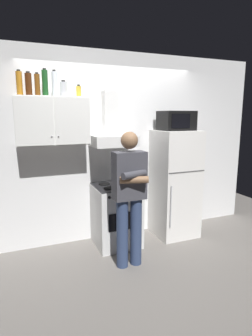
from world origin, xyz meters
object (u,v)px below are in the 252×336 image
range_hood (112,132)px  bottle_liquor_amber (19,83)px  refrigerator (175,184)px  bottle_spice_jar (79,91)px  bottle_beer_brown (37,85)px  bottle_wine_green (45,83)px  stove_oven (116,215)px  cooking_pot (128,182)px  microwave (176,121)px  bottle_vodka_clear (55,84)px  bottle_rum_dark (29,84)px  upper_cabinet (52,121)px  person_standing (129,195)px  bottle_canister_steel (64,89)px

range_hood → bottle_liquor_amber: size_ratio=2.52×
refrigerator → bottle_spice_jar: bearing=174.7°
bottle_beer_brown → bottle_wine_green: 0.10m
stove_oven → cooking_pot: 0.53m
bottle_spice_jar → bottle_beer_brown: bearing=177.8°
cooking_pot → bottle_spice_jar: bearing=156.8°
range_hood → bottle_liquor_amber: bottle_liquor_amber is taller
stove_oven → microwave: microwave is taller
bottle_spice_jar → bottle_wine_green: size_ratio=0.47×
microwave → bottle_spice_jar: bottle_spice_jar is taller
refrigerator → bottle_beer_brown: 2.36m
bottle_vodka_clear → cooking_pot: bearing=-13.9°
stove_oven → range_hood: range_hood is taller
bottle_spice_jar → bottle_rum_dark: bearing=-179.0°
upper_cabinet → cooking_pot: (0.93, -0.24, -0.82)m
upper_cabinet → bottle_vodka_clear: (0.05, -0.02, 0.45)m
upper_cabinet → bottle_rum_dark: (-0.26, -0.01, 0.43)m
microwave → bottle_liquor_amber: bearing=176.7°
range_hood → stove_oven: bearing=-90.0°
bottle_rum_dark → bottle_beer_brown: size_ratio=1.01×
stove_oven → refrigerator: (0.95, 0.00, 0.37)m
cooking_pot → bottle_vodka_clear: bottle_vodka_clear is taller
bottle_rum_dark → bottle_wine_green: 0.20m
upper_cabinet → range_hood: 0.81m
refrigerator → bottle_beer_brown: bottle_beer_brown is taller
stove_oven → bottle_vodka_clear: bottle_vodka_clear is taller
cooking_pot → bottle_rum_dark: bearing=168.6°
range_hood → person_standing: 1.01m
bottle_rum_dark → bottle_spice_jar: (0.61, 0.01, -0.06)m
range_hood → bottle_vodka_clear: (-0.75, -0.03, 0.60)m
upper_cabinet → bottle_spice_jar: bottle_spice_jar is taller
bottle_spice_jar → microwave: bearing=-4.6°
stove_oven → bottle_vodka_clear: bearing=172.4°
bottle_wine_green → person_standing: bearing=-42.4°
bottle_canister_steel → bottle_liquor_amber: size_ratio=0.68×
upper_cabinet → bottle_liquor_amber: bearing=177.5°
bottle_liquor_amber → microwave: bearing=-3.3°
bottle_vodka_clear → bottle_wine_green: bearing=161.1°
stove_oven → person_standing: 0.77m
refrigerator → bottle_canister_steel: (-1.59, 0.16, 1.34)m
refrigerator → bottle_wine_green: size_ratio=4.85×
upper_cabinet → bottle_spice_jar: size_ratio=5.84×
person_standing → bottle_rum_dark: bottle_rum_dark is taller
person_standing → bottle_rum_dark: bearing=144.2°
cooking_pot → refrigerator: bearing=8.3°
microwave → person_standing: size_ratio=0.29×
cooking_pot → bottle_liquor_amber: bearing=168.6°
bottle_canister_steel → refrigerator: bearing=-5.9°
bottle_rum_dark → bottle_liquor_amber: 0.11m
refrigerator → bottle_vodka_clear: size_ratio=5.11×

